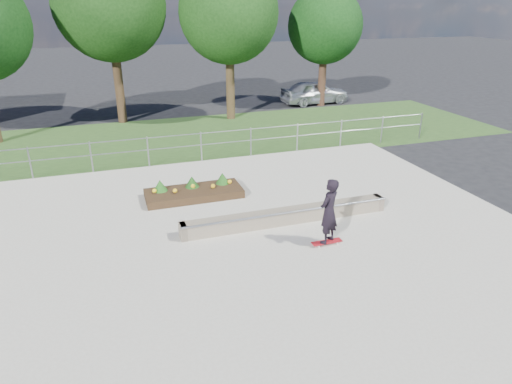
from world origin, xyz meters
TOP-DOWN VIEW (x-y plane):
  - ground at (0.00, 0.00)m, footprint 120.00×120.00m
  - grass_verge at (0.00, 11.00)m, footprint 30.00×8.00m
  - concrete_slab at (0.00, 0.00)m, footprint 15.00×15.00m
  - fence at (0.00, 7.50)m, footprint 20.06×0.06m
  - tree_mid_left at (-2.50, 15.00)m, footprint 5.25×5.25m
  - tree_mid_right at (3.00, 14.00)m, footprint 4.90×4.90m
  - tree_far_right at (9.00, 15.50)m, footprint 4.20×4.20m
  - grind_ledge at (1.11, 1.48)m, footprint 6.00×0.44m
  - planter_bed at (-0.99, 4.14)m, footprint 3.00×1.20m
  - skateboarder at (1.60, 0.01)m, footprint 0.80×0.68m
  - parked_car at (8.84, 16.07)m, footprint 4.22×1.92m

SIDE VIEW (x-z plane):
  - ground at x=0.00m, z-range 0.00..0.00m
  - grass_verge at x=0.00m, z-range 0.00..0.02m
  - concrete_slab at x=0.00m, z-range 0.00..0.06m
  - planter_bed at x=-0.99m, z-range -0.06..0.55m
  - grind_ledge at x=1.11m, z-range 0.05..0.48m
  - parked_car at x=8.84m, z-range 0.00..1.41m
  - fence at x=0.00m, z-range 0.17..1.37m
  - skateboarder at x=1.60m, z-range 0.09..1.87m
  - tree_far_right at x=9.00m, z-range 1.18..7.78m
  - tree_mid_right at x=3.00m, z-range 1.38..9.08m
  - tree_mid_left at x=-2.50m, z-range 1.48..9.73m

